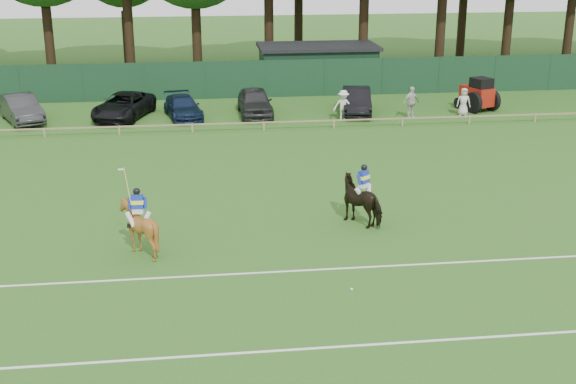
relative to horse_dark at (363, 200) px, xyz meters
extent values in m
plane|color=#1E4C14|center=(-3.41, -3.12, -0.90)|extent=(160.00, 160.00, 0.00)
imported|color=black|center=(0.00, 0.00, 0.00)|extent=(2.11, 2.27, 1.80)
imported|color=brown|center=(-8.33, -1.94, 0.03)|extent=(1.61, 1.79, 1.87)
imported|color=#2E2E31|center=(-16.33, 18.66, -0.11)|extent=(3.53, 5.10, 1.59)
imported|color=black|center=(-10.45, 18.92, -0.16)|extent=(3.98, 5.84, 1.48)
imported|color=#121F3A|center=(-6.92, 18.54, -0.25)|extent=(2.64, 4.74, 1.30)
imported|color=#2E2E30|center=(-2.58, 18.69, -0.08)|extent=(1.99, 4.83, 1.64)
imported|color=black|center=(3.65, 18.41, -0.12)|extent=(2.41, 4.95, 1.56)
imported|color=beige|center=(2.46, 16.62, 0.01)|extent=(1.21, 0.74, 1.82)
imported|color=beige|center=(6.61, 16.77, 0.05)|extent=(1.21, 0.84, 1.90)
imported|color=beige|center=(9.97, 17.05, -0.06)|extent=(0.92, 0.70, 1.68)
cube|color=silver|center=(0.00, 0.00, 0.62)|extent=(0.44, 0.43, 0.18)
cube|color=#172BA5|center=(0.00, 0.00, 0.94)|extent=(0.50, 0.49, 0.51)
cube|color=yellow|center=(0.00, 0.00, 0.92)|extent=(0.51, 0.49, 0.18)
sphere|color=black|center=(0.00, 0.00, 1.31)|extent=(0.25, 0.25, 0.25)
cylinder|color=silver|center=(0.23, 0.13, 0.32)|extent=(0.32, 0.49, 0.59)
cylinder|color=silver|center=(-0.17, -0.20, 0.32)|extent=(0.50, 0.26, 0.59)
cube|color=silver|center=(-8.33, -1.94, 0.67)|extent=(0.38, 0.28, 0.18)
cube|color=#172BA5|center=(-8.33, -1.94, 0.99)|extent=(0.42, 0.33, 0.51)
cube|color=yellow|center=(-8.33, -1.94, 0.97)|extent=(0.45, 0.31, 0.18)
sphere|color=black|center=(-8.33, -1.94, 1.36)|extent=(0.25, 0.25, 0.25)
cylinder|color=silver|center=(-8.07, -2.00, 0.37)|extent=(0.42, 0.33, 0.59)
cylinder|color=silver|center=(-8.59, -1.97, 0.37)|extent=(0.42, 0.35, 0.59)
cylinder|color=tan|center=(-8.62, -1.87, 1.54)|extent=(0.24, 0.59, 1.17)
sphere|color=silver|center=(-1.61, -5.79, -0.86)|extent=(0.09, 0.09, 0.09)
cube|color=silver|center=(-3.41, -9.12, -0.90)|extent=(60.00, 0.10, 0.01)
cube|color=silver|center=(-3.41, -4.12, -0.90)|extent=(60.00, 0.10, 0.01)
cube|color=#997F5B|center=(-3.41, 14.88, -0.45)|extent=(62.00, 0.08, 0.08)
cube|color=#14351E|center=(-3.41, 23.88, 0.35)|extent=(92.00, 0.04, 2.50)
cube|color=#14331E|center=(2.59, 26.88, 0.50)|extent=(8.00, 4.00, 2.80)
cube|color=black|center=(2.59, 26.88, 2.02)|extent=(8.40, 4.40, 0.24)
cube|color=maroon|center=(11.28, 18.38, 0.01)|extent=(1.79, 2.35, 1.13)
cube|color=black|center=(11.40, 18.06, 0.79)|extent=(1.37, 1.42, 0.78)
cylinder|color=black|center=(10.80, 17.56, -0.25)|extent=(0.70, 1.31, 1.30)
cylinder|color=black|center=(12.18, 18.08, -0.25)|extent=(0.70, 1.31, 1.30)
cylinder|color=black|center=(10.36, 18.97, -0.56)|extent=(0.49, 0.74, 0.69)
cylinder|color=black|center=(11.58, 19.43, -0.56)|extent=(0.49, 0.74, 0.69)
camera|label=1|loc=(-6.28, -27.12, 9.76)|focal=48.00mm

